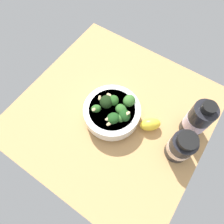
# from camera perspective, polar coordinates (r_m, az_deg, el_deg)

# --- Properties ---
(ground_plane) EXTENTS (0.64, 0.64, 0.05)m
(ground_plane) POSITION_cam_1_polar(r_m,az_deg,el_deg) (0.72, 0.38, -0.67)
(ground_plane) COLOR tan
(bowl_of_broccoli) EXTENTS (0.19, 0.19, 0.10)m
(bowl_of_broccoli) POSITION_cam_1_polar(r_m,az_deg,el_deg) (0.65, 0.17, 0.10)
(bowl_of_broccoli) COLOR white
(bowl_of_broccoli) RESTS_ON ground_plane
(lemon_wedge) EXTENTS (0.08, 0.08, 0.05)m
(lemon_wedge) POSITION_cam_1_polar(r_m,az_deg,el_deg) (0.67, 10.85, -3.48)
(lemon_wedge) COLOR yellow
(lemon_wedge) RESTS_ON ground_plane
(bottle_tall) EXTENTS (0.08, 0.08, 0.12)m
(bottle_tall) POSITION_cam_1_polar(r_m,az_deg,el_deg) (0.63, 19.01, -9.33)
(bottle_tall) COLOR black
(bottle_tall) RESTS_ON ground_plane
(bottle_short) EXTENTS (0.07, 0.07, 0.16)m
(bottle_short) POSITION_cam_1_polar(r_m,az_deg,el_deg) (0.66, 23.14, -2.11)
(bottle_short) COLOR black
(bottle_short) RESTS_ON ground_plane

